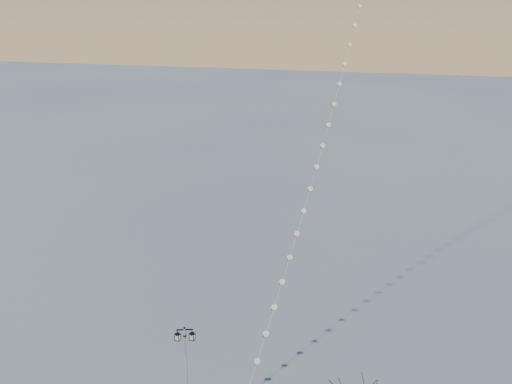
% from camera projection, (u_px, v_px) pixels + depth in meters
% --- Properties ---
extents(street_lamp, '(1.05, 0.60, 4.29)m').
position_uv_depth(street_lamp, '(186.00, 360.00, 27.02)').
color(street_lamp, black).
rests_on(street_lamp, ground).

